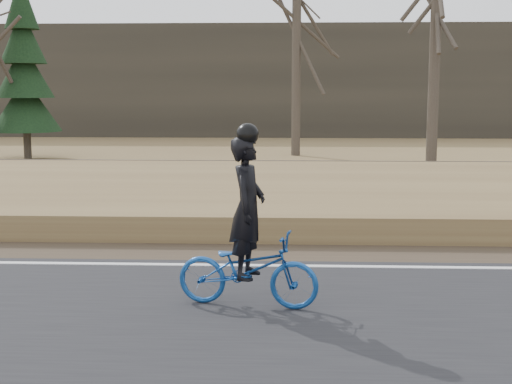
{
  "coord_description": "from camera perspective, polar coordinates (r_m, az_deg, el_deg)",
  "views": [
    {
      "loc": [
        5.47,
        -9.88,
        2.62
      ],
      "look_at": [
        5.01,
        0.5,
        1.1
      ],
      "focal_mm": 50.0,
      "sensor_mm": 36.0,
      "label": 1
    }
  ],
  "objects": [
    {
      "name": "treeline_backdrop",
      "position": [
        40.25,
        -5.37,
        8.81
      ],
      "size": [
        120.0,
        4.0,
        6.0
      ],
      "primitive_type": "cube",
      "color": "#383328",
      "rests_on": "ground"
    },
    {
      "name": "railroad",
      "position": [
        18.81,
        -14.42,
        1.67
      ],
      "size": [
        120.0,
        2.4,
        0.29
      ],
      "color": "black",
      "rests_on": "ballast"
    },
    {
      "name": "conifer",
      "position": [
        28.04,
        -18.06,
        9.08
      ],
      "size": [
        2.6,
        2.6,
        6.74
      ],
      "color": "#463E33",
      "rests_on": "ground"
    },
    {
      "name": "bare_tree_right",
      "position": [
        24.29,
        14.12,
        10.75
      ],
      "size": [
        0.36,
        0.36,
        7.51
      ],
      "primitive_type": "cylinder",
      "color": "#463E33",
      "rests_on": "ground"
    },
    {
      "name": "embankment",
      "position": [
        15.29,
        -18.49,
        -1.14
      ],
      "size": [
        120.0,
        5.0,
        0.44
      ],
      "primitive_type": "cube",
      "color": "olive",
      "rests_on": "ground"
    },
    {
      "name": "ballast",
      "position": [
        18.85,
        -14.39,
        0.75
      ],
      "size": [
        120.0,
        3.0,
        0.45
      ],
      "primitive_type": "cube",
      "color": "slate",
      "rests_on": "ground"
    },
    {
      "name": "bare_tree_center",
      "position": [
        28.06,
        3.26,
        12.57
      ],
      "size": [
        0.36,
        0.36,
        9.42
      ],
      "primitive_type": "cylinder",
      "color": "#463E33",
      "rests_on": "ground"
    },
    {
      "name": "cyclist",
      "position": [
        8.38,
        -0.66,
        -4.55
      ],
      "size": [
        1.77,
        0.89,
        2.16
      ],
      "rotation": [
        0.0,
        0.0,
        1.39
      ],
      "color": "navy",
      "rests_on": "road"
    }
  ]
}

